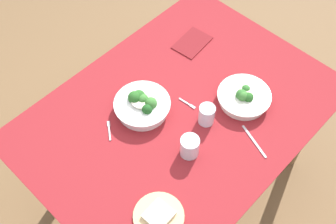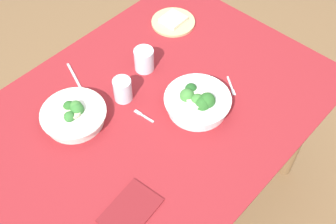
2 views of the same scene
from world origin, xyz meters
name	(u,v)px [view 2 (image 2 of 2)]	position (x,y,z in m)	size (l,w,h in m)	color
ground_plane	(157,196)	(0.00, 0.00, 0.00)	(6.00, 6.00, 0.00)	brown
dining_table	(154,124)	(0.00, 0.00, 0.65)	(1.43, 1.05, 0.76)	maroon
broccoli_bowl_far	(74,115)	(-0.25, 0.18, 0.79)	(0.25, 0.25, 0.09)	silver
broccoli_bowl_near	(198,102)	(0.11, -0.13, 0.80)	(0.26, 0.26, 0.10)	white
bread_side_plate	(173,21)	(0.43, 0.29, 0.77)	(0.20, 0.20, 0.03)	#D6B27A
water_glass_center	(123,90)	(-0.05, 0.12, 0.81)	(0.07, 0.07, 0.10)	silver
water_glass_side	(144,60)	(0.13, 0.18, 0.81)	(0.08, 0.08, 0.10)	silver
fork_by_far_bowl	(143,116)	(-0.06, 0.00, 0.76)	(0.02, 0.09, 0.00)	#B7B7BC
fork_by_near_bowl	(231,87)	(0.29, -0.16, 0.76)	(0.07, 0.09, 0.00)	#B7B7BC
table_knife_left	(75,78)	(-0.11, 0.35, 0.76)	(0.19, 0.01, 0.00)	#B7B7BC
napkin_folded_upper	(131,210)	(-0.36, -0.25, 0.76)	(0.19, 0.13, 0.01)	maroon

